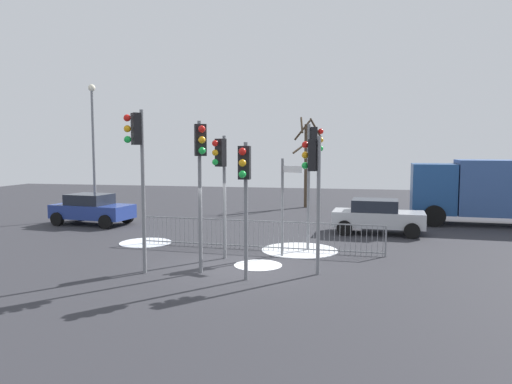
# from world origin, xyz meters

# --- Properties ---
(ground_plane) EXTENTS (60.00, 60.00, 0.00)m
(ground_plane) POSITION_xyz_m (0.00, 0.00, 0.00)
(ground_plane) COLOR #2D2D33
(traffic_light_foreground_right) EXTENTS (0.56, 0.36, 4.00)m
(traffic_light_foreground_right) POSITION_xyz_m (2.27, -0.32, 2.93)
(traffic_light_foreground_right) COLOR slate
(traffic_light_foreground_right) RESTS_ON ground
(traffic_light_mid_right) EXTENTS (0.32, 0.57, 3.81)m
(traffic_light_mid_right) POSITION_xyz_m (0.51, -1.48, 2.79)
(traffic_light_mid_right) COLOR slate
(traffic_light_mid_right) RESTS_ON ground
(traffic_light_rear_right) EXTENTS (0.41, 0.52, 4.05)m
(traffic_light_rear_right) POSITION_xyz_m (-0.84, 0.95, 2.97)
(traffic_light_rear_right) COLOR slate
(traffic_light_rear_right) RESTS_ON ground
(traffic_light_mid_left) EXTENTS (0.41, 0.52, 4.42)m
(traffic_light_mid_left) POSITION_xyz_m (-0.89, -0.97, 3.24)
(traffic_light_mid_left) COLOR slate
(traffic_light_mid_left) RESTS_ON ground
(traffic_light_rear_left) EXTENTS (0.56, 0.37, 4.49)m
(traffic_light_rear_left) POSITION_xyz_m (1.95, 2.97, 3.29)
(traffic_light_rear_left) COLOR slate
(traffic_light_rear_left) RESTS_ON ground
(traffic_light_foreground_left) EXTENTS (0.48, 0.46, 4.74)m
(traffic_light_foreground_left) POSITION_xyz_m (-2.66, -1.31, 3.47)
(traffic_light_foreground_left) COLOR slate
(traffic_light_foreground_left) RESTS_ON ground
(direction_sign_post) EXTENTS (0.74, 0.33, 3.31)m
(direction_sign_post) POSITION_xyz_m (1.11, 1.76, 1.85)
(direction_sign_post) COLOR slate
(direction_sign_post) RESTS_ON ground
(pedestrian_guard_railing) EXTENTS (9.03, 0.53, 1.07)m
(pedestrian_guard_railing) POSITION_xyz_m (-0.01, 2.62, 0.55)
(pedestrian_guard_railing) COLOR slate
(pedestrian_guard_railing) RESTS_ON ground
(car_blue_trailing) EXTENTS (3.98, 2.32, 1.47)m
(car_blue_trailing) POSITION_xyz_m (-8.91, 6.68, 0.77)
(car_blue_trailing) COLOR navy
(car_blue_trailing) RESTS_ON ground
(car_silver_mid) EXTENTS (3.90, 2.13, 1.47)m
(car_silver_mid) POSITION_xyz_m (4.40, 6.91, 0.77)
(car_silver_mid) COLOR #B2B5BA
(car_silver_mid) RESTS_ON ground
(delivery_truck) EXTENTS (7.17, 3.05, 3.10)m
(delivery_truck) POSITION_xyz_m (9.78, 10.38, 1.74)
(delivery_truck) COLOR #33518C
(delivery_truck) RESTS_ON ground
(street_lamp) EXTENTS (0.36, 0.36, 6.91)m
(street_lamp) POSITION_xyz_m (-9.82, 8.55, 4.21)
(street_lamp) COLOR slate
(street_lamp) RESTS_ON ground
(bare_tree_left) EXTENTS (1.84, 1.82, 5.59)m
(bare_tree_left) POSITION_xyz_m (0.51, 15.60, 2.84)
(bare_tree_left) COLOR #473828
(bare_tree_left) RESTS_ON ground
(snow_patch_kerb) EXTENTS (2.72, 2.72, 0.01)m
(snow_patch_kerb) POSITION_xyz_m (1.53, 2.84, 0.01)
(snow_patch_kerb) COLOR white
(snow_patch_kerb) RESTS_ON ground
(snow_patch_island) EXTENTS (1.50, 1.50, 0.01)m
(snow_patch_island) POSITION_xyz_m (0.51, 0.35, 0.01)
(snow_patch_island) COLOR white
(snow_patch_island) RESTS_ON ground
(snow_patch_verge) EXTENTS (2.00, 2.00, 0.01)m
(snow_patch_verge) POSITION_xyz_m (-4.47, 3.00, 0.01)
(snow_patch_verge) COLOR silver
(snow_patch_verge) RESTS_ON ground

